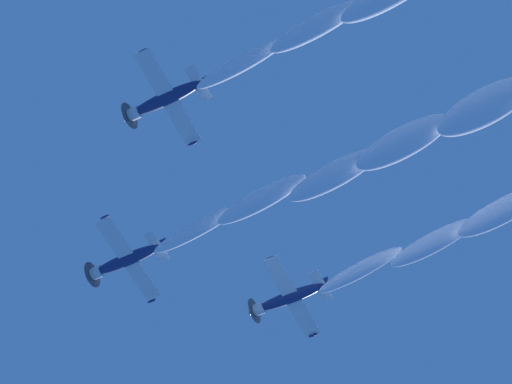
% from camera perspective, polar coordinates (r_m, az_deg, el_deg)
% --- Properties ---
extents(airplane_lead, '(8.24, 8.55, 3.02)m').
position_cam_1_polar(airplane_lead, '(86.62, -8.34, -4.34)').
color(airplane_lead, navy).
extents(airplane_left_wingman, '(8.23, 8.57, 3.30)m').
position_cam_1_polar(airplane_left_wingman, '(81.38, -5.87, 5.87)').
color(airplane_left_wingman, navy).
extents(airplane_right_wingman, '(8.20, 8.58, 3.12)m').
position_cam_1_polar(airplane_right_wingman, '(88.71, 2.03, -6.76)').
color(airplane_right_wingman, navy).
extents(smoke_trail_lead, '(36.67, 28.47, 8.24)m').
position_cam_1_polar(smoke_trail_lead, '(78.12, 11.33, 4.09)').
color(smoke_trail_lead, white).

